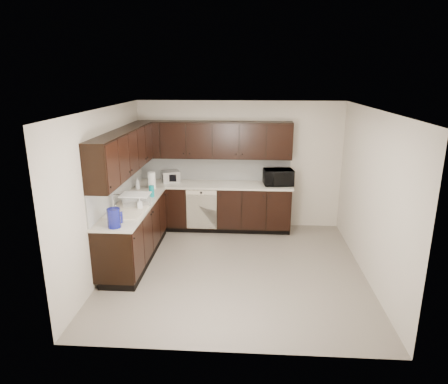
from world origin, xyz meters
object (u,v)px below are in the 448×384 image
at_px(sink, 128,215).
at_px(storage_bin, 136,200).
at_px(blue_pitcher, 114,218).
at_px(toaster_oven, 171,176).
at_px(microwave, 278,177).

xyz_separation_m(sink, storage_bin, (0.05, 0.32, 0.14)).
height_order(sink, blue_pitcher, blue_pitcher).
bearing_deg(toaster_oven, storage_bin, -123.45).
distance_m(sink, microwave, 2.97).
relative_size(microwave, storage_bin, 1.25).
bearing_deg(blue_pitcher, toaster_oven, 98.02).
bearing_deg(toaster_oven, microwave, -25.19).
bearing_deg(blue_pitcher, storage_bin, 104.04).
relative_size(sink, storage_bin, 1.88).
height_order(toaster_oven, storage_bin, toaster_oven).
distance_m(microwave, blue_pitcher, 3.38).
distance_m(sink, toaster_oven, 1.83).
height_order(toaster_oven, blue_pitcher, blue_pitcher).
xyz_separation_m(sink, toaster_oven, (0.33, 1.79, 0.16)).
bearing_deg(storage_bin, blue_pitcher, -90.99).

